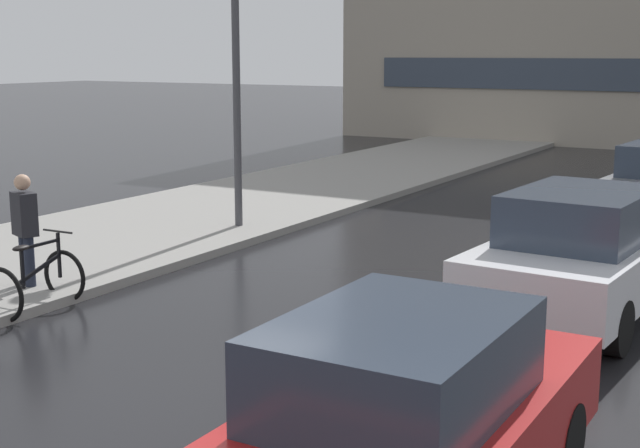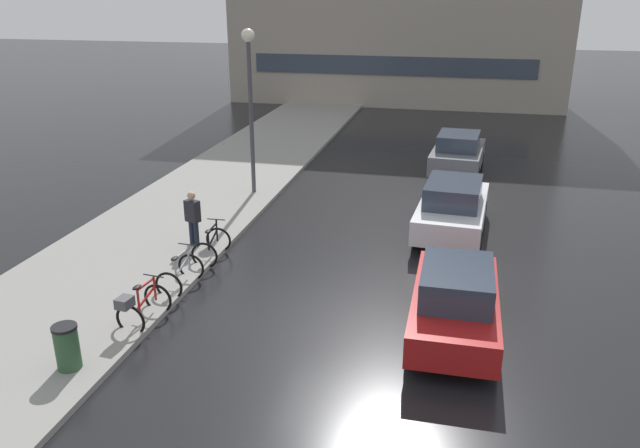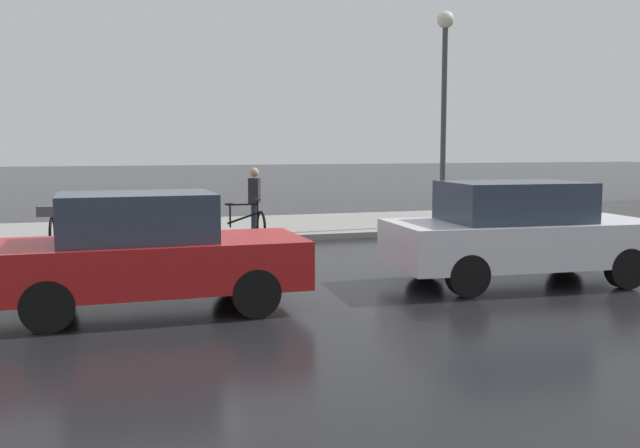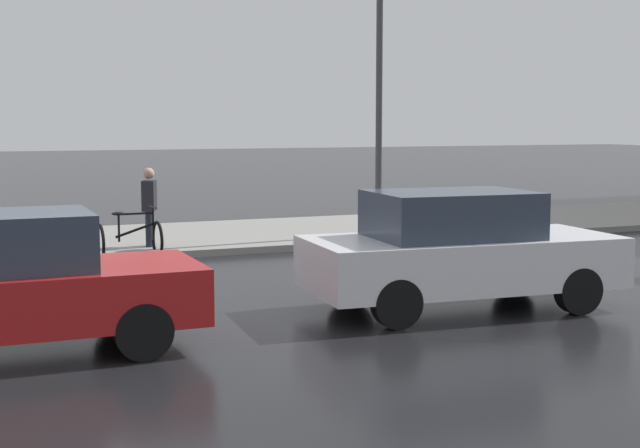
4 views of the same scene
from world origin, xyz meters
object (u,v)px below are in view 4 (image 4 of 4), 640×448
(bicycle_third, at_px, (129,239))
(pedestrian, at_px, (149,205))
(bicycle_second, at_px, (27,244))
(car_white, at_px, (459,250))
(streetlamp, at_px, (379,62))
(car_red, at_px, (11,285))

(bicycle_third, bearing_deg, pedestrian, 143.38)
(bicycle_second, relative_size, pedestrian, 0.71)
(bicycle_third, xyz_separation_m, car_white, (6.15, 3.39, 0.42))
(bicycle_second, height_order, streetlamp, streetlamp)
(bicycle_third, height_order, car_white, car_white)
(car_white, bearing_deg, streetlamp, 162.57)
(streetlamp, bearing_deg, bicycle_second, -85.06)
(bicycle_second, relative_size, streetlamp, 0.21)
(bicycle_second, bearing_deg, car_white, 40.03)
(car_red, xyz_separation_m, car_white, (-0.23, 5.88, 0.03))
(pedestrian, height_order, streetlamp, streetlamp)
(car_red, distance_m, pedestrian, 7.73)
(car_red, bearing_deg, bicycle_third, 158.70)
(bicycle_second, height_order, pedestrian, pedestrian)
(bicycle_second, relative_size, car_white, 0.27)
(car_red, distance_m, streetlamp, 11.13)
(bicycle_second, relative_size, bicycle_third, 1.03)
(bicycle_second, distance_m, bicycle_third, 1.82)
(bicycle_second, xyz_separation_m, car_red, (6.44, -0.67, 0.40))
(car_red, xyz_separation_m, pedestrian, (-7.11, 3.03, 0.16))
(bicycle_second, xyz_separation_m, streetlamp, (-0.64, 7.36, 3.46))
(car_red, relative_size, streetlamp, 0.72)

